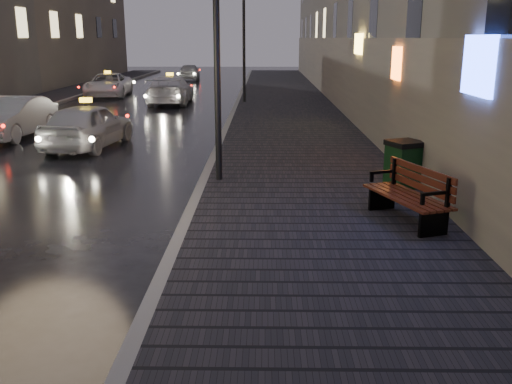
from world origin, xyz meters
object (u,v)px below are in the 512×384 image
(lamp_near, at_px, (216,24))
(car_far, at_px, (190,72))
(trash_bin, at_px, (404,164))
(car_left_mid, at_px, (13,118))
(lamp_far, at_px, (244,32))
(taxi_near, at_px, (88,125))
(bench, at_px, (411,194))
(taxi_mid, at_px, (170,90))
(taxi_far, at_px, (108,85))

(lamp_near, relative_size, car_far, 1.41)
(lamp_near, relative_size, trash_bin, 5.36)
(car_left_mid, distance_m, car_far, 26.44)
(lamp_near, bearing_deg, car_left_mid, 139.41)
(lamp_far, bearing_deg, taxi_near, -110.28)
(lamp_near, xyz_separation_m, trash_bin, (3.95, -0.60, -2.84))
(car_far, bearing_deg, car_left_mid, 80.03)
(trash_bin, bearing_deg, car_left_mid, 124.97)
(lamp_far, xyz_separation_m, car_far, (-4.83, 16.56, -2.85))
(car_left_mid, bearing_deg, bench, -36.23)
(lamp_far, height_order, bench, lamp_far)
(trash_bin, xyz_separation_m, taxi_near, (-8.21, 5.06, 0.03))
(taxi_near, xyz_separation_m, taxi_mid, (0.58, 11.79, 0.02))
(car_left_mid, bearing_deg, trash_bin, -27.10)
(car_far, bearing_deg, trash_bin, 100.16)
(lamp_near, bearing_deg, bench, -40.25)
(car_left_mid, xyz_separation_m, taxi_far, (-0.52, 13.79, -0.02))
(lamp_far, bearing_deg, taxi_far, 152.72)
(trash_bin, xyz_separation_m, taxi_mid, (-7.64, 16.85, 0.05))
(lamp_near, relative_size, taxi_mid, 1.10)
(taxi_far, height_order, car_far, taxi_far)
(car_far, bearing_deg, taxi_near, 86.49)
(taxi_far, bearing_deg, lamp_near, -72.96)
(taxi_mid, height_order, taxi_far, taxi_mid)
(bench, xyz_separation_m, trash_bin, (0.44, 2.37, 0.02))
(lamp_near, relative_size, bench, 2.67)
(taxi_near, height_order, taxi_mid, taxi_mid)
(bench, xyz_separation_m, taxi_near, (-7.77, 7.43, 0.05))
(taxi_mid, bearing_deg, taxi_far, -43.96)
(lamp_near, relative_size, taxi_far, 1.14)
(taxi_near, bearing_deg, taxi_mid, -85.49)
(bench, bearing_deg, car_far, 83.46)
(taxi_near, relative_size, car_far, 1.06)
(lamp_near, height_order, lamp_far, same)
(taxi_near, bearing_deg, trash_bin, 155.65)
(lamp_far, xyz_separation_m, bench, (3.51, -18.97, -2.86))
(taxi_mid, height_order, car_far, taxi_mid)
(lamp_near, distance_m, bench, 5.41)
(bench, bearing_deg, lamp_near, 120.01)
(taxi_near, distance_m, car_far, 28.10)
(bench, xyz_separation_m, car_far, (-8.33, 35.53, 0.01))
(lamp_near, height_order, car_far, lamp_near)
(lamp_far, distance_m, car_left_mid, 12.50)
(lamp_near, xyz_separation_m, car_left_mid, (-7.28, 6.23, -2.83))
(bench, height_order, taxi_near, taxi_near)
(lamp_far, xyz_separation_m, taxi_far, (-7.80, 4.02, -2.85))
(trash_bin, height_order, taxi_mid, taxi_mid)
(taxi_near, bearing_deg, car_far, -81.54)
(lamp_far, relative_size, taxi_mid, 1.10)
(car_left_mid, distance_m, taxi_far, 13.80)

